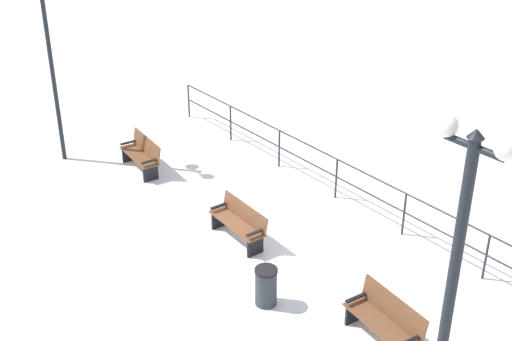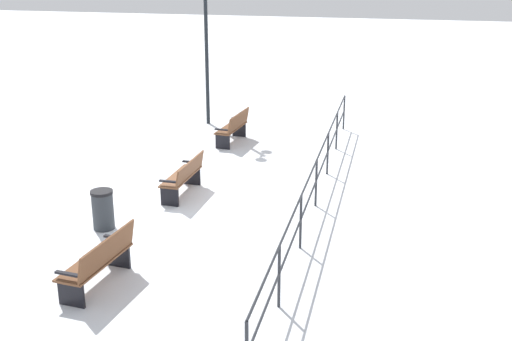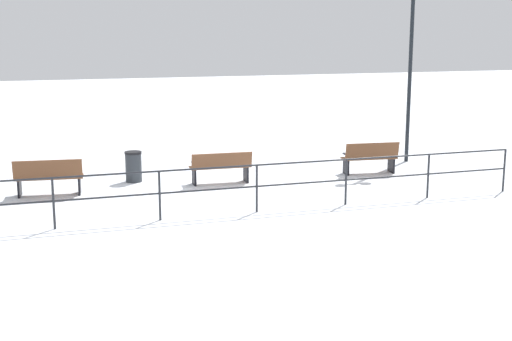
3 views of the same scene
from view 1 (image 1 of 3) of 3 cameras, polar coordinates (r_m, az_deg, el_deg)
name	(u,v)px [view 1 (image 1 of 3)]	position (r m, az deg, el deg)	size (l,w,h in m)	color
ground_plane	(238,240)	(15.78, -1.45, -5.64)	(80.00, 80.00, 0.00)	white
bench_nearest	(142,154)	(18.73, -9.27, 1.34)	(0.68, 1.58, 0.90)	brown
bench_second	(239,222)	(15.55, -1.37, -4.20)	(0.57, 1.61, 0.85)	brown
bench_third	(385,321)	(13.02, 10.46, -11.91)	(0.75, 1.66, 0.92)	brown
lamppost_near	(45,23)	(18.65, -16.75, 11.44)	(0.31, 1.02, 5.26)	black
lamppost_middle	(456,260)	(9.47, 15.94, -7.02)	(0.29, 1.12, 5.35)	black
waterfront_railing	(337,171)	(17.16, 6.58, -0.07)	(0.05, 12.95, 1.08)	#26282D
trash_bin	(266,286)	(13.71, 0.82, -9.39)	(0.45, 0.45, 0.81)	#2D3338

